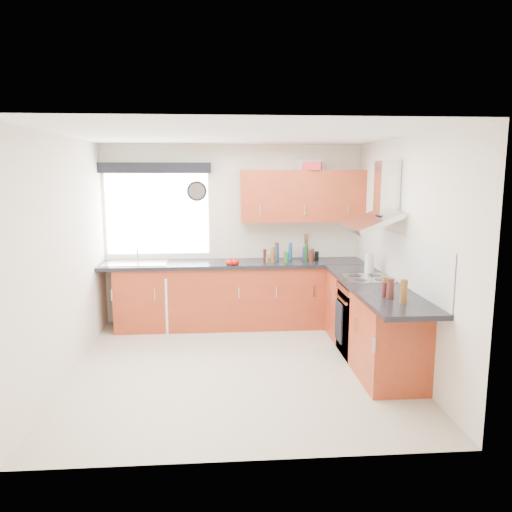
{
  "coord_description": "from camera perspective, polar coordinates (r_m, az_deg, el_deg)",
  "views": [
    {
      "loc": [
        -0.21,
        -5.2,
        2.13
      ],
      "look_at": [
        0.25,
        0.85,
        1.1
      ],
      "focal_mm": 35.0,
      "sensor_mm": 36.0,
      "label": 1
    }
  ],
  "objects": [
    {
      "name": "oven",
      "position": [
        6.01,
        12.47,
        -7.08
      ],
      "size": [
        0.56,
        0.58,
        0.85
      ],
      "primitive_type": "cube",
      "color": "black",
      "rests_on": "ground_plane"
    },
    {
      "name": "storage_box",
      "position": [
        6.85,
        6.47,
        10.2
      ],
      "size": [
        0.29,
        0.26,
        0.11
      ],
      "primitive_type": "cube",
      "rotation": [
        0.0,
        0.0,
        -0.31
      ],
      "color": "#B42529",
      "rests_on": "upper_cabinets"
    },
    {
      "name": "jar_9",
      "position": [
        6.95,
        6.95,
        -0.01
      ],
      "size": [
        0.06,
        0.06,
        0.13
      ],
      "primitive_type": "cylinder",
      "color": "black",
      "rests_on": "worktop_back"
    },
    {
      "name": "bottle_1",
      "position": [
        5.18,
        14.51,
        -3.27
      ],
      "size": [
        0.06,
        0.06,
        0.18
      ],
      "primitive_type": "cylinder",
      "color": "brown",
      "rests_on": "worktop_right"
    },
    {
      "name": "jar_6",
      "position": [
        6.88,
        5.77,
        0.35
      ],
      "size": [
        0.05,
        0.05,
        0.23
      ],
      "primitive_type": "cylinder",
      "color": "#183D15",
      "rests_on": "worktop_back"
    },
    {
      "name": "ceiling",
      "position": [
        5.22,
        -2.08,
        13.68
      ],
      "size": [
        3.6,
        3.6,
        0.02
      ],
      "primitive_type": "cube",
      "color": "white",
      "rests_on": "wall_back"
    },
    {
      "name": "worktop_right",
      "position": [
        5.62,
        13.52,
        -3.45
      ],
      "size": [
        0.62,
        2.42,
        0.05
      ],
      "primitive_type": "cube",
      "color": "black",
      "rests_on": "base_cab_right"
    },
    {
      "name": "jar_0",
      "position": [
        6.97,
        3.95,
        0.53
      ],
      "size": [
        0.05,
        0.05,
        0.24
      ],
      "primitive_type": "cylinder",
      "color": "#1C4E88",
      "rests_on": "worktop_back"
    },
    {
      "name": "base_cab_corner",
      "position": [
        7.13,
        9.69,
        -4.31
      ],
      "size": [
        0.6,
        0.6,
        0.86
      ],
      "primitive_type": "cube",
      "color": "maroon",
      "rests_on": "ground_plane"
    },
    {
      "name": "utensil_pot",
      "position": [
        7.11,
        5.73,
        0.29
      ],
      "size": [
        0.1,
        0.1,
        0.15
      ],
      "primitive_type": "cylinder",
      "rotation": [
        0.0,
        0.0,
        -0.0
      ],
      "color": "gray",
      "rests_on": "worktop_back"
    },
    {
      "name": "jar_1",
      "position": [
        6.76,
        1.91,
        0.13
      ],
      "size": [
        0.06,
        0.06,
        0.21
      ],
      "primitive_type": "cylinder",
      "color": "brown",
      "rests_on": "worktop_back"
    },
    {
      "name": "worktop_back",
      "position": [
        6.82,
        -2.51,
        -0.9
      ],
      "size": [
        3.6,
        0.62,
        0.05
      ],
      "primitive_type": "cube",
      "color": "black",
      "rests_on": "base_cab_back"
    },
    {
      "name": "jar_8",
      "position": [
        6.98,
        6.44,
        0.15
      ],
      "size": [
        0.06,
        0.06,
        0.16
      ],
      "primitive_type": "cylinder",
      "color": "#143713",
      "rests_on": "worktop_back"
    },
    {
      "name": "wall_clock",
      "position": [
        7.0,
        -6.78,
        7.37
      ],
      "size": [
        0.28,
        0.04,
        0.28
      ],
      "primitive_type": "cylinder",
      "rotation": [
        1.57,
        0.0,
        0.0
      ],
      "color": "black",
      "rests_on": "wall_back"
    },
    {
      "name": "jar_7",
      "position": [
        6.86,
        6.34,
        -0.02
      ],
      "size": [
        0.07,
        0.07,
        0.16
      ],
      "primitive_type": "cylinder",
      "color": "#4C1C10",
      "rests_on": "worktop_back"
    },
    {
      "name": "sink",
      "position": [
        6.9,
        -13.62,
        -0.5
      ],
      "size": [
        0.84,
        0.46,
        0.1
      ],
      "primitive_type": null,
      "color": "silver",
      "rests_on": "worktop_back"
    },
    {
      "name": "bottle_2",
      "position": [
        4.87,
        16.54,
        -3.92
      ],
      "size": [
        0.07,
        0.07,
        0.23
      ],
      "primitive_type": "cylinder",
      "color": "brown",
      "rests_on": "worktop_right"
    },
    {
      "name": "upper_cabinets",
      "position": [
        6.94,
        5.32,
        6.86
      ],
      "size": [
        1.7,
        0.35,
        0.7
      ],
      "primitive_type": "cube",
      "color": "maroon",
      "rests_on": "wall_back"
    },
    {
      "name": "jar_5",
      "position": [
        6.93,
        1.01,
        0.15
      ],
      "size": [
        0.04,
        0.04,
        0.16
      ],
      "primitive_type": "cylinder",
      "color": "#3A151B",
      "rests_on": "worktop_back"
    },
    {
      "name": "ground_plane",
      "position": [
        5.63,
        -1.92,
        -12.62
      ],
      "size": [
        3.6,
        3.6,
        0.0
      ],
      "primitive_type": "plane",
      "color": "beige"
    },
    {
      "name": "base_cab_back",
      "position": [
        6.93,
        -3.32,
        -4.59
      ],
      "size": [
        3.0,
        0.58,
        0.86
      ],
      "primitive_type": "cube",
      "color": "maroon",
      "rests_on": "ground_plane"
    },
    {
      "name": "bottle_0",
      "position": [
        5.01,
        15.1,
        -3.62
      ],
      "size": [
        0.07,
        0.07,
        0.2
      ],
      "primitive_type": "cylinder",
      "color": "#4C221B",
      "rests_on": "worktop_right"
    },
    {
      "name": "washing_machine",
      "position": [
        6.97,
        -8.59,
        -5.06
      ],
      "size": [
        0.63,
        0.62,
        0.75
      ],
      "primitive_type": "cube",
      "rotation": [
        0.0,
        0.0,
        0.28
      ],
      "color": "silver",
      "rests_on": "ground_plane"
    },
    {
      "name": "wall_right",
      "position": [
        5.65,
        16.56,
        0.26
      ],
      "size": [
        0.02,
        3.6,
        2.5
      ],
      "primitive_type": "cube",
      "color": "silver",
      "rests_on": "ground_plane"
    },
    {
      "name": "casserole",
      "position": [
        7.04,
        5.99,
        10.3
      ],
      "size": [
        0.38,
        0.32,
        0.14
      ],
      "primitive_type": "cube",
      "rotation": [
        0.0,
        0.0,
        0.27
      ],
      "color": "silver",
      "rests_on": "upper_cabinets"
    },
    {
      "name": "wall_back",
      "position": [
        7.06,
        -2.61,
        2.46
      ],
      "size": [
        3.6,
        0.02,
        2.5
      ],
      "primitive_type": "cube",
      "color": "silver",
      "rests_on": "ground_plane"
    },
    {
      "name": "jar_10",
      "position": [
        6.76,
        1.28,
        -0.31
      ],
      "size": [
        0.04,
        0.04,
        0.11
      ],
      "primitive_type": "cylinder",
      "color": "brown",
      "rests_on": "worktop_back"
    },
    {
      "name": "kitchen_roll",
      "position": [
        6.23,
        12.82,
        -0.8
      ],
      "size": [
        0.12,
        0.12,
        0.24
      ],
      "primitive_type": "cylinder",
      "rotation": [
        0.0,
        0.0,
        -0.14
      ],
      "color": "silver",
      "rests_on": "worktop_right"
    },
    {
      "name": "hob_plate",
      "position": [
        5.89,
        12.64,
        -2.49
      ],
      "size": [
        0.52,
        0.52,
        0.01
      ],
      "primitive_type": "cube",
      "color": "silver",
      "rests_on": "worktop_right"
    },
    {
      "name": "jar_3",
      "position": [
        6.74,
        3.48,
        -0.18
      ],
      "size": [
        0.07,
        0.07,
        0.15
      ],
      "primitive_type": "cylinder",
      "color": "#205921",
      "rests_on": "worktop_back"
    },
    {
      "name": "wall_front",
      "position": [
        3.52,
        -0.76,
        -4.85
      ],
      "size": [
        3.6,
        0.02,
        2.5
      ],
      "primitive_type": "cube",
      "color": "silver",
      "rests_on": "ground_plane"
    },
    {
      "name": "splashback",
      "position": [
        5.94,
        15.41,
        0.07
      ],
      "size": [
        0.01,
        3.0,
        0.54
      ],
      "primitive_type": "cube",
      "color": "white",
      "rests_on": "wall_right"
    },
    {
      "name": "window",
      "position": [
        7.07,
        -11.2,
        4.74
      ],
      "size": [
        1.4,
        0.02,
        1.1
      ],
      "primitive_type": "cube",
      "color": "silver",
      "rests_on": "wall_back"
    },
    {
      "name": "bottle_3",
      "position": [
        5.08,
        14.45,
        -3.72
      ],
      "size": [
        0.06,
        0.06,
        0.15
      ],
      "primitive_type": "cylinder",
      "color": "#4C1B1F",
      "rests_on": "worktop_right"
    },
    {
      "name": "jar_11",
      "position": [
        6.94,
        5.58,
        0.24
      ],
      "size": [
        0.05,
        0.05,
        0.19
      ],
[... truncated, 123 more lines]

